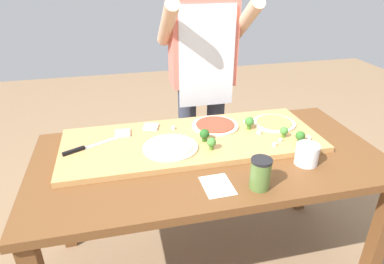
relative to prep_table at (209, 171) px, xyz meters
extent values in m
plane|color=#896B4C|center=(0.00, 0.00, -0.66)|extent=(8.00, 8.00, 0.00)
cube|color=brown|center=(0.79, -0.36, -0.30)|extent=(0.07, 0.07, 0.71)
cube|color=brown|center=(-0.79, 0.36, -0.30)|extent=(0.07, 0.07, 0.71)
cube|color=brown|center=(0.79, 0.36, -0.30)|extent=(0.07, 0.07, 0.71)
cube|color=brown|center=(0.00, 0.00, 0.07)|extent=(1.70, 0.83, 0.04)
cube|color=tan|center=(-0.05, 0.14, 0.11)|extent=(1.33, 0.52, 0.03)
cube|color=#B7BABF|center=(-0.51, 0.19, 0.12)|extent=(0.17, 0.10, 0.00)
cube|color=black|center=(-0.64, 0.12, 0.13)|extent=(0.11, 0.06, 0.02)
cylinder|color=beige|center=(0.44, 0.20, 0.13)|extent=(0.24, 0.24, 0.01)
cylinder|color=#899E4C|center=(0.44, 0.20, 0.14)|extent=(0.20, 0.20, 0.01)
cylinder|color=beige|center=(0.10, 0.24, 0.13)|extent=(0.26, 0.26, 0.01)
cylinder|color=#BC3D28|center=(0.10, 0.24, 0.14)|extent=(0.21, 0.21, 0.01)
cylinder|color=beige|center=(-0.18, 0.06, 0.13)|extent=(0.27, 0.27, 0.01)
cylinder|color=beige|center=(-0.18, 0.06, 0.14)|extent=(0.22, 0.22, 0.01)
cube|color=silver|center=(-0.25, 0.31, 0.13)|extent=(0.10, 0.10, 0.01)
cube|color=silver|center=(-0.40, 0.27, 0.13)|extent=(0.08, 0.08, 0.01)
cylinder|color=#487A23|center=(0.01, 0.00, 0.13)|extent=(0.02, 0.02, 0.02)
sphere|color=#427F33|center=(0.01, 0.00, 0.16)|extent=(0.05, 0.05, 0.05)
cylinder|color=#2C5915|center=(0.00, 0.09, 0.13)|extent=(0.02, 0.02, 0.02)
sphere|color=#23561E|center=(0.00, 0.09, 0.16)|extent=(0.05, 0.05, 0.05)
cylinder|color=#3F7220|center=(0.27, 0.17, 0.14)|extent=(0.02, 0.02, 0.03)
sphere|color=#38752D|center=(0.27, 0.17, 0.17)|extent=(0.05, 0.05, 0.05)
cylinder|color=#366618|center=(0.46, -0.04, 0.13)|extent=(0.02, 0.02, 0.02)
sphere|color=#2D6623|center=(0.46, -0.04, 0.16)|extent=(0.05, 0.05, 0.05)
cylinder|color=#487A23|center=(0.41, 0.04, 0.13)|extent=(0.02, 0.02, 0.02)
sphere|color=#427F33|center=(0.41, 0.04, 0.16)|extent=(0.04, 0.04, 0.04)
cube|color=white|center=(0.28, 0.25, 0.13)|extent=(0.01, 0.01, 0.01)
cube|color=silver|center=(0.30, 0.10, 0.13)|extent=(0.02, 0.02, 0.02)
cube|color=silver|center=(0.38, 0.00, 0.13)|extent=(0.02, 0.02, 0.01)
cube|color=silver|center=(0.33, -0.04, 0.13)|extent=(0.02, 0.02, 0.02)
cube|color=white|center=(0.53, -0.02, 0.13)|extent=(0.03, 0.03, 0.02)
cube|color=white|center=(-0.13, 0.26, 0.13)|extent=(0.02, 0.02, 0.02)
cylinder|color=white|center=(0.42, -0.18, 0.14)|extent=(0.11, 0.11, 0.10)
cylinder|color=white|center=(0.42, -0.18, 0.12)|extent=(0.09, 0.09, 0.05)
cylinder|color=#517033|center=(0.13, -0.31, 0.16)|extent=(0.09, 0.09, 0.13)
cylinder|color=black|center=(0.13, -0.31, 0.23)|extent=(0.09, 0.09, 0.01)
cube|color=white|center=(-0.04, -0.26, 0.10)|extent=(0.13, 0.16, 0.00)
cylinder|color=#333847|center=(0.03, 0.65, -0.21)|extent=(0.12, 0.12, 0.90)
cylinder|color=#333847|center=(0.23, 0.65, -0.21)|extent=(0.12, 0.12, 0.90)
cube|color=#DB6B5B|center=(0.13, 0.65, 0.52)|extent=(0.40, 0.20, 0.55)
cube|color=silver|center=(0.13, 0.54, 0.43)|extent=(0.34, 0.01, 0.60)
cylinder|color=tan|center=(-0.10, 0.55, 0.64)|extent=(0.08, 0.39, 0.31)
cylinder|color=tan|center=(0.36, 0.55, 0.64)|extent=(0.08, 0.39, 0.31)
camera|label=1|loc=(-0.41, -1.37, 0.94)|focal=31.40mm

